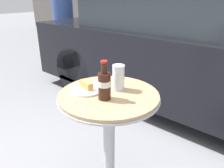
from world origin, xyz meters
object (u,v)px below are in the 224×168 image
at_px(bistro_table, 109,123).
at_px(pedestrian, 63,12).
at_px(parked_car, 185,50).
at_px(drinking_glass, 118,79).
at_px(cola_bottle_left, 104,84).
at_px(lunch_plate_near, 87,88).

xyz_separation_m(bistro_table, pedestrian, (-2.56, 1.66, 0.44)).
height_order(parked_car, pedestrian, pedestrian).
bearing_deg(pedestrian, parked_car, 2.92).
distance_m(bistro_table, drinking_glass, 0.29).
relative_size(drinking_glass, pedestrian, 0.09).
height_order(cola_bottle_left, drinking_glass, cola_bottle_left).
relative_size(bistro_table, cola_bottle_left, 3.54).
distance_m(bistro_table, lunch_plate_near, 0.26).
distance_m(drinking_glass, pedestrian, 3.02).
bearing_deg(pedestrian, drinking_glass, -31.69).
relative_size(cola_bottle_left, lunch_plate_near, 1.07).
relative_size(drinking_glass, parked_car, 0.04).
bearing_deg(bistro_table, parked_car, 99.01).
bearing_deg(lunch_plate_near, pedestrian, 144.72).
xyz_separation_m(bistro_table, cola_bottle_left, (0.03, -0.07, 0.29)).
distance_m(cola_bottle_left, lunch_plate_near, 0.18).
distance_m(bistro_table, cola_bottle_left, 0.30).
relative_size(cola_bottle_left, parked_car, 0.06).
xyz_separation_m(lunch_plate_near, parked_car, (-0.15, 1.83, -0.13)).
bearing_deg(parked_car, bistro_table, -80.99).
bearing_deg(lunch_plate_near, cola_bottle_left, -5.19).
bearing_deg(cola_bottle_left, drinking_glass, 98.43).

